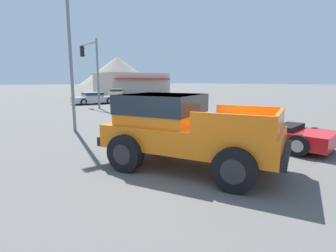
% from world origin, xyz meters
% --- Properties ---
extents(ground_plane, '(320.00, 320.00, 0.00)m').
position_xyz_m(ground_plane, '(0.00, 0.00, 0.00)').
color(ground_plane, '#5B5956').
extents(orange_pickup_truck, '(3.75, 5.10, 1.91)m').
position_xyz_m(orange_pickup_truck, '(0.18, 0.19, 1.09)').
color(orange_pickup_truck, orange).
rests_on(orange_pickup_truck, ground_plane).
extents(red_convertible_car, '(2.33, 4.40, 1.02)m').
position_xyz_m(red_convertible_car, '(4.17, -0.02, 0.42)').
color(red_convertible_car, red).
rests_on(red_convertible_car, ground_plane).
extents(parked_car_tan, '(4.01, 4.68, 1.16)m').
position_xyz_m(parked_car_tan, '(12.93, 27.80, 0.59)').
color(parked_car_tan, tan).
rests_on(parked_car_tan, ground_plane).
extents(parked_car_silver, '(4.22, 2.21, 1.15)m').
position_xyz_m(parked_car_silver, '(6.14, 19.91, 0.59)').
color(parked_car_silver, '#B7BABF').
rests_on(parked_car_silver, ground_plane).
extents(traffic_light_main, '(0.38, 3.60, 5.57)m').
position_xyz_m(traffic_light_main, '(4.72, 16.77, 3.89)').
color(traffic_light_main, slate).
rests_on(traffic_light_main, ground_plane).
extents(street_lamp_post, '(0.90, 0.24, 8.68)m').
position_xyz_m(street_lamp_post, '(-0.27, 7.03, 5.14)').
color(street_lamp_post, slate).
rests_on(street_lamp_post, ground_plane).
extents(storefront_building, '(10.99, 7.53, 3.51)m').
position_xyz_m(storefront_building, '(19.03, 33.80, 1.76)').
color(storefront_building, '#BCB2A3').
rests_on(storefront_building, ground_plane).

